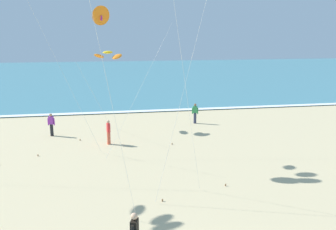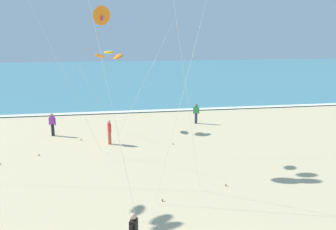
{
  "view_description": "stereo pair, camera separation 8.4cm",
  "coord_description": "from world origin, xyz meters",
  "px_view_note": "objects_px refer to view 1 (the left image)",
  "views": [
    {
      "loc": [
        -2.04,
        -6.86,
        6.98
      ],
      "look_at": [
        0.45,
        7.07,
        3.75
      ],
      "focal_mm": 38.43,
      "sensor_mm": 36.0,
      "label": 1
    },
    {
      "loc": [
        -1.96,
        -6.87,
        6.98
      ],
      "look_at": [
        0.45,
        7.07,
        3.75
      ],
      "focal_mm": 38.43,
      "sensor_mm": 36.0,
      "label": 2
    }
  ],
  "objects_px": {
    "kite_arc_golden_close": "(108,55)",
    "kite_delta_amber_outer": "(101,16)",
    "bystander_red_top": "(109,132)",
    "bystander_green_top": "(195,113)",
    "bystander_purple_top": "(51,125)"
  },
  "relations": [
    {
      "from": "kite_arc_golden_close",
      "to": "kite_delta_amber_outer",
      "type": "height_order",
      "value": "kite_delta_amber_outer"
    },
    {
      "from": "bystander_purple_top",
      "to": "kite_arc_golden_close",
      "type": "bearing_deg",
      "value": 23.4
    },
    {
      "from": "bystander_purple_top",
      "to": "bystander_red_top",
      "type": "relative_size",
      "value": 1.0
    },
    {
      "from": "bystander_green_top",
      "to": "kite_delta_amber_outer",
      "type": "bearing_deg",
      "value": -133.56
    },
    {
      "from": "kite_arc_golden_close",
      "to": "kite_delta_amber_outer",
      "type": "xyz_separation_m",
      "value": [
        -0.37,
        -7.39,
        2.4
      ]
    },
    {
      "from": "bystander_red_top",
      "to": "bystander_green_top",
      "type": "bearing_deg",
      "value": 32.64
    },
    {
      "from": "kite_arc_golden_close",
      "to": "bystander_purple_top",
      "type": "bearing_deg",
      "value": -156.6
    },
    {
      "from": "kite_arc_golden_close",
      "to": "bystander_purple_top",
      "type": "xyz_separation_m",
      "value": [
        -4.05,
        -1.75,
        -4.6
      ]
    },
    {
      "from": "kite_delta_amber_outer",
      "to": "bystander_purple_top",
      "type": "relative_size",
      "value": 5.26
    },
    {
      "from": "bystander_purple_top",
      "to": "bystander_red_top",
      "type": "xyz_separation_m",
      "value": [
        3.86,
        -2.64,
        0.0
      ]
    },
    {
      "from": "kite_arc_golden_close",
      "to": "bystander_green_top",
      "type": "distance_m",
      "value": 8.06
    },
    {
      "from": "kite_delta_amber_outer",
      "to": "kite_arc_golden_close",
      "type": "bearing_deg",
      "value": 87.1
    },
    {
      "from": "kite_arc_golden_close",
      "to": "bystander_red_top",
      "type": "relative_size",
      "value": 3.59
    },
    {
      "from": "kite_delta_amber_outer",
      "to": "bystander_green_top",
      "type": "relative_size",
      "value": 5.26
    },
    {
      "from": "kite_arc_golden_close",
      "to": "bystander_purple_top",
      "type": "distance_m",
      "value": 6.37
    }
  ]
}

